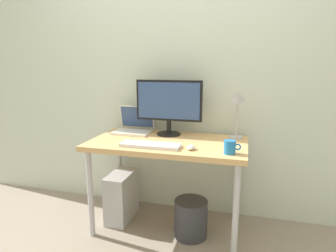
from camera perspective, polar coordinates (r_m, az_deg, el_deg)
ground_plane at (r=2.59m, az=0.00°, el=-19.10°), size 6.00×6.00×0.00m
back_wall at (r=2.60m, az=2.32°, el=11.15°), size 4.40×0.04×2.60m
desk at (r=2.32m, az=0.00°, el=-4.69°), size 1.22×0.67×0.75m
monitor at (r=2.45m, az=0.16°, el=4.35°), size 0.56×0.20×0.46m
laptop at (r=2.60m, az=-6.63°, el=0.07°), size 0.32×0.27×0.23m
desk_lamp at (r=2.36m, az=13.38°, el=4.40°), size 0.11×0.16×0.42m
keyboard at (r=2.14m, az=-3.46°, el=-3.76°), size 0.44×0.14×0.02m
mouse at (r=2.07m, az=4.52°, el=-4.17°), size 0.06×0.09×0.03m
coffee_mug at (r=2.00m, az=12.02°, el=-4.05°), size 0.11×0.08×0.09m
computer_tower at (r=2.65m, az=-9.09°, el=-13.38°), size 0.18×0.36×0.42m
wastebasket at (r=2.41m, az=4.48°, el=-17.56°), size 0.26×0.26×0.30m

